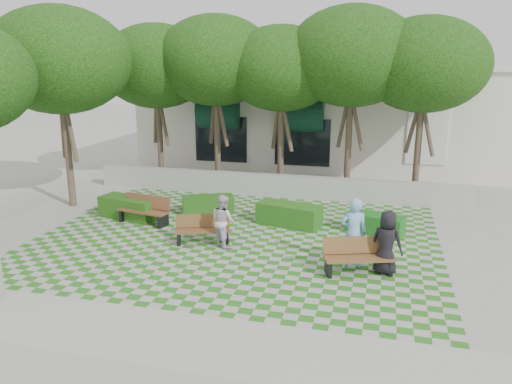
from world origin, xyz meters
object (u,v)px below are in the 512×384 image
(bench_west, at_px, (145,210))
(person_blue, at_px, (354,233))
(bench_east, at_px, (358,257))
(bench_mid, at_px, (203,230))
(person_white, at_px, (223,221))
(hedge_midright, at_px, (289,215))
(person_dark, at_px, (387,243))
(hedge_west, at_px, (129,208))
(hedge_east, at_px, (375,224))
(hedge_midleft, at_px, (208,205))

(bench_west, xyz_separation_m, person_blue, (6.98, -2.02, 0.49))
(bench_east, height_order, bench_mid, bench_east)
(bench_west, relative_size, person_white, 1.20)
(bench_west, relative_size, hedge_midright, 0.90)
(person_dark, distance_m, person_white, 4.68)
(person_dark, bearing_deg, bench_east, 35.61)
(person_blue, xyz_separation_m, person_dark, (0.84, -0.19, -0.11))
(bench_west, distance_m, person_white, 3.52)
(hedge_midright, height_order, person_blue, person_blue)
(person_dark, bearing_deg, hedge_west, 3.83)
(hedge_midright, bearing_deg, person_dark, -45.75)
(bench_east, distance_m, person_white, 4.06)
(bench_east, xyz_separation_m, person_blue, (-0.16, 0.37, 0.50))
(bench_east, bearing_deg, person_blue, 94.79)
(bench_east, xyz_separation_m, person_white, (-3.92, 1.00, 0.34))
(bench_east, height_order, person_blue, person_blue)
(hedge_east, xyz_separation_m, person_white, (-4.27, -2.26, 0.47))
(hedge_midleft, bearing_deg, person_white, -62.53)
(bench_east, relative_size, bench_mid, 1.09)
(hedge_midright, bearing_deg, person_blue, -52.98)
(bench_east, distance_m, person_dark, 0.81)
(person_dark, bearing_deg, bench_west, 4.94)
(bench_mid, height_order, hedge_east, bench_mid)
(bench_mid, bearing_deg, bench_east, -33.43)
(hedge_midright, distance_m, person_white, 2.84)
(bench_west, distance_m, person_blue, 7.29)
(hedge_west, bearing_deg, bench_west, -27.16)
(bench_mid, distance_m, person_dark, 5.39)
(bench_mid, relative_size, hedge_midright, 0.81)
(bench_west, relative_size, person_blue, 0.99)
(bench_east, relative_size, hedge_midright, 0.88)
(bench_west, bearing_deg, hedge_east, 17.79)
(hedge_east, xyz_separation_m, hedge_west, (-8.28, -0.46, 0.06))
(person_dark, bearing_deg, hedge_east, -63.02)
(hedge_west, bearing_deg, person_dark, -16.89)
(hedge_midleft, bearing_deg, bench_east, -36.15)
(hedge_midright, relative_size, hedge_west, 1.00)
(bench_mid, xyz_separation_m, hedge_west, (-3.32, 1.67, -0.04))
(person_blue, height_order, person_dark, person_blue)
(bench_mid, xyz_separation_m, hedge_midleft, (-0.88, 2.88, -0.09))
(hedge_east, bearing_deg, person_blue, -99.92)
(bench_east, relative_size, hedge_midleft, 1.03)
(person_dark, bearing_deg, hedge_midright, -25.03)
(bench_east, height_order, hedge_midleft, bench_east)
(bench_mid, height_order, hedge_midright, bench_mid)
(bench_west, relative_size, hedge_east, 1.06)
(bench_mid, height_order, bench_west, bench_west)
(hedge_west, bearing_deg, hedge_east, 3.21)
(bench_west, distance_m, person_dark, 8.14)
(hedge_east, relative_size, person_blue, 0.94)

